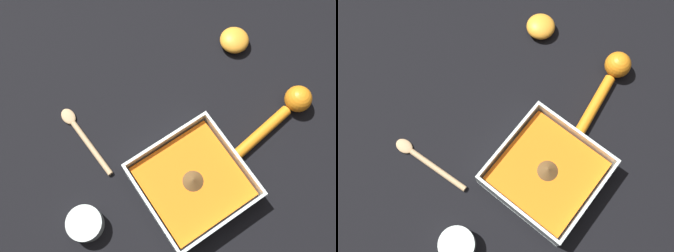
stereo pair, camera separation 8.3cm
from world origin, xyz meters
The scene contains 6 objects.
ground_plane centered at (0.00, 0.00, 0.00)m, with size 4.00×4.00×0.00m, color black.
square_dish centered at (-0.04, 0.03, 0.02)m, with size 0.21×0.21×0.06m.
spice_bowl centered at (0.19, -0.02, 0.02)m, with size 0.07×0.07×0.04m.
lemon_squeezer centered at (-0.30, 0.01, 0.02)m, with size 0.21×0.07×0.06m.
lemon_half centered at (-0.31, -0.19, 0.02)m, with size 0.07×0.07×0.04m.
wooden_spoon centered at (0.10, -0.18, 0.01)m, with size 0.03×0.18×0.01m.
Camera 1 is at (0.09, 0.13, 0.81)m, focal length 42.00 mm.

